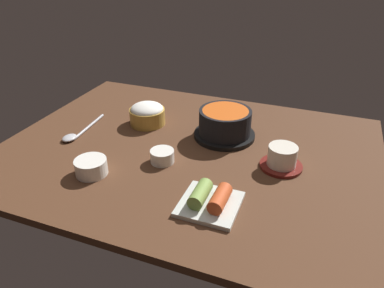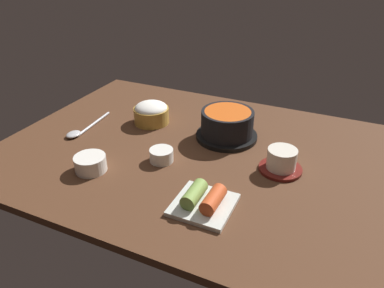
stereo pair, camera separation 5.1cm
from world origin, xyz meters
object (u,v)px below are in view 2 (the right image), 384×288
Objects in this scene: rice_bowl at (151,112)px; spoon at (81,131)px; tea_cup_with_saucer at (281,161)px; banchan_cup_center at (161,155)px; kimchi_plate at (204,201)px; side_bowl_near at (90,163)px; stone_pot at (227,125)px.

rice_bowl reaches higher than spoon.
banchan_cup_center is at bearing -163.72° from tea_cup_with_saucer.
banchan_cup_center is 21.00cm from kimchi_plate.
banchan_cup_center is at bearing 38.80° from side_bowl_near.
kimchi_plate is 1.61× the size of side_bowl_near.
tea_cup_with_saucer is (17.80, -10.29, -1.44)cm from stone_pot.
spoon is (-57.94, -4.58, -2.10)cm from tea_cup_with_saucer.
tea_cup_with_saucer is at bearing 16.28° from banchan_cup_center.
kimchi_plate is at bearing -45.18° from rice_bowl.
side_bowl_near is (-0.15, -29.34, -1.29)cm from rice_bowl.
side_bowl_near is (-42.41, -19.40, -0.63)cm from tea_cup_with_saucer.
rice_bowl is 43.42cm from tea_cup_with_saucer.
rice_bowl reaches higher than kimchi_plate.
spoon is (-15.53, 14.83, -1.47)cm from side_bowl_near.
banchan_cup_center is at bearing 143.83° from kimchi_plate.
rice_bowl reaches higher than side_bowl_near.
side_bowl_near reaches higher than banchan_cup_center.
tea_cup_with_saucer is at bearing 4.52° from spoon.
kimchi_plate reaches higher than side_bowl_near.
stone_pot is 31.75cm from kimchi_plate.
banchan_cup_center is 17.59cm from side_bowl_near.
kimchi_plate is at bearing -36.17° from banchan_cup_center.
tea_cup_with_saucer reaches higher than banchan_cup_center.
spoon is at bearing 172.59° from banchan_cup_center.
rice_bowl is at bearing 42.77° from spoon.
banchan_cup_center is at bearing -53.48° from rice_bowl.
kimchi_plate is (30.51, -30.71, -1.75)cm from rice_bowl.
spoon is (-15.68, -14.51, -2.76)cm from rice_bowl.
stone_pot is at bearing 20.32° from spoon.
stone_pot is at bearing 59.72° from banchan_cup_center.
kimchi_plate is (6.05, -31.06, -2.53)cm from stone_pot.
banchan_cup_center is 0.79× the size of side_bowl_near.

